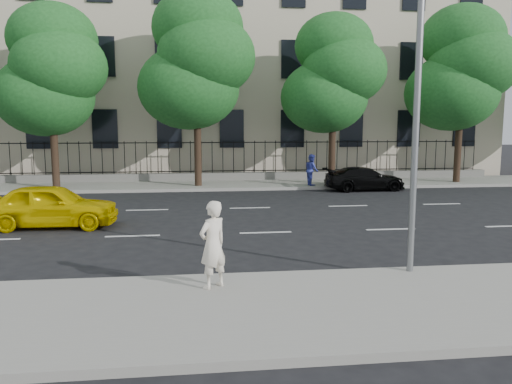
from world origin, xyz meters
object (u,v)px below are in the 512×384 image
street_light (409,38)px  yellow_taxi (51,206)px  black_sedan (365,179)px  woman_near (213,245)px

street_light → yellow_taxi: street_light is taller
street_light → black_sedan: bearing=74.3°
street_light → woman_near: (-4.29, -1.14, -4.14)m
street_light → black_sedan: (3.73, 13.26, -4.57)m
yellow_taxi → street_light: bearing=-120.8°
street_light → black_sedan: 14.52m
street_light → woman_near: 6.07m
street_light → yellow_taxi: 11.82m
woman_near → yellow_taxi: bearing=-93.8°
woman_near → street_light: bearing=155.8°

